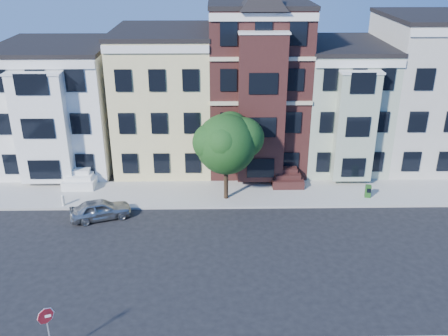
{
  "coord_description": "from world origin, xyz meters",
  "views": [
    {
      "loc": [
        -3.1,
        -22.8,
        15.6
      ],
      "look_at": [
        -2.65,
        3.11,
        4.2
      ],
      "focal_mm": 40.0,
      "sensor_mm": 36.0,
      "label": 1
    }
  ],
  "objects_px": {
    "newspaper_box": "(368,191)",
    "fire_hydrant": "(63,201)",
    "stop_sign": "(48,329)",
    "street_tree": "(226,148)",
    "parked_car": "(100,209)"
  },
  "relations": [
    {
      "from": "street_tree",
      "to": "newspaper_box",
      "type": "bearing_deg",
      "value": -0.06
    },
    {
      "from": "fire_hydrant",
      "to": "newspaper_box",
      "type": "bearing_deg",
      "value": 2.52
    },
    {
      "from": "fire_hydrant",
      "to": "stop_sign",
      "type": "height_order",
      "value": "stop_sign"
    },
    {
      "from": "street_tree",
      "to": "fire_hydrant",
      "type": "xyz_separation_m",
      "value": [
        -10.71,
        -0.91,
        -3.32
      ]
    },
    {
      "from": "street_tree",
      "to": "stop_sign",
      "type": "xyz_separation_m",
      "value": [
        -7.51,
        -14.13,
        -2.28
      ]
    },
    {
      "from": "parked_car",
      "to": "newspaper_box",
      "type": "bearing_deg",
      "value": -100.51
    },
    {
      "from": "fire_hydrant",
      "to": "parked_car",
      "type": "bearing_deg",
      "value": -28.26
    },
    {
      "from": "stop_sign",
      "to": "newspaper_box",
      "type": "bearing_deg",
      "value": 17.75
    },
    {
      "from": "newspaper_box",
      "to": "stop_sign",
      "type": "distance_m",
      "value": 22.21
    },
    {
      "from": "newspaper_box",
      "to": "fire_hydrant",
      "type": "distance_m",
      "value": 20.35
    },
    {
      "from": "parked_car",
      "to": "stop_sign",
      "type": "xyz_separation_m",
      "value": [
        0.43,
        -11.73,
        0.86
      ]
    },
    {
      "from": "parked_car",
      "to": "fire_hydrant",
      "type": "relative_size",
      "value": 6.22
    },
    {
      "from": "parked_car",
      "to": "newspaper_box",
      "type": "height_order",
      "value": "parked_car"
    },
    {
      "from": "street_tree",
      "to": "newspaper_box",
      "type": "relative_size",
      "value": 8.49
    },
    {
      "from": "street_tree",
      "to": "newspaper_box",
      "type": "distance_m",
      "value": 10.14
    }
  ]
}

